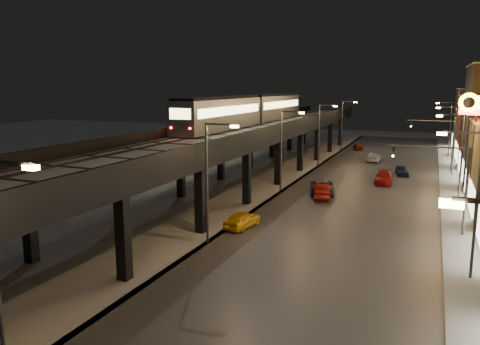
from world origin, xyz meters
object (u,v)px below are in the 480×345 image
(car_mid_silver, at_px, (322,187))
(car_onc_white, at_px, (384,178))
(car_taxi, at_px, (242,220))
(car_near_white, at_px, (321,191))
(subway_train, at_px, (250,109))
(car_far_white, at_px, (358,147))
(car_mid_dark, at_px, (374,157))
(car_onc_red, at_px, (402,171))

(car_mid_silver, bearing_deg, car_onc_white, -139.66)
(car_taxi, xyz_separation_m, car_near_white, (3.66, 12.81, 0.05))
(car_near_white, height_order, car_mid_silver, car_mid_silver)
(subway_train, xyz_separation_m, car_mid_silver, (12.07, -9.43, -7.73))
(car_near_white, bearing_deg, car_far_white, -103.34)
(car_mid_dark, xyz_separation_m, car_onc_red, (4.75, -10.48, -0.08))
(subway_train, xyz_separation_m, car_near_white, (12.45, -11.67, -7.74))
(subway_train, distance_m, car_onc_white, 19.49)
(car_onc_white, bearing_deg, car_near_white, -119.80)
(subway_train, xyz_separation_m, car_far_white, (10.39, 28.05, -7.87))
(subway_train, height_order, car_onc_red, subway_train)
(car_mid_silver, bearing_deg, car_taxi, 63.86)
(car_taxi, height_order, car_mid_dark, car_mid_dark)
(car_far_white, bearing_deg, car_mid_silver, 75.84)
(car_near_white, xyz_separation_m, car_onc_white, (5.37, 10.18, -0.03))
(car_near_white, bearing_deg, car_taxi, 57.76)
(car_far_white, distance_m, car_onc_white, 30.46)
(car_taxi, distance_m, car_onc_red, 31.17)
(subway_train, xyz_separation_m, car_onc_white, (17.81, -1.49, -7.77))
(car_mid_dark, relative_size, car_far_white, 1.34)
(car_onc_white, xyz_separation_m, car_onc_red, (1.65, 6.30, -0.09))
(car_taxi, distance_m, car_near_white, 13.32)
(subway_train, relative_size, car_onc_white, 7.77)
(car_mid_dark, bearing_deg, car_near_white, 85.79)
(car_mid_dark, bearing_deg, car_taxi, 82.12)
(car_near_white, distance_m, car_onc_white, 11.51)
(subway_train, xyz_separation_m, car_taxi, (8.79, -24.48, -7.79))
(car_taxi, height_order, car_far_white, car_taxi)
(car_far_white, bearing_deg, car_onc_red, 94.59)
(car_taxi, height_order, car_near_white, car_near_white)
(subway_train, height_order, car_mid_silver, subway_train)
(subway_train, bearing_deg, car_near_white, -43.14)
(car_taxi, bearing_deg, car_mid_dark, -90.73)
(car_onc_white, bearing_deg, car_onc_red, 73.32)
(subway_train, height_order, car_taxi, subway_train)
(car_far_white, relative_size, car_onc_red, 0.99)
(car_far_white, xyz_separation_m, car_onc_red, (9.07, -23.24, 0.01))
(car_mid_dark, bearing_deg, car_far_white, -70.69)
(subway_train, xyz_separation_m, car_onc_red, (19.46, 4.81, -7.87))
(car_onc_red, bearing_deg, car_onc_white, -115.76)
(car_far_white, xyz_separation_m, car_onc_white, (7.42, -29.54, 0.10))
(car_near_white, relative_size, car_onc_red, 1.24)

